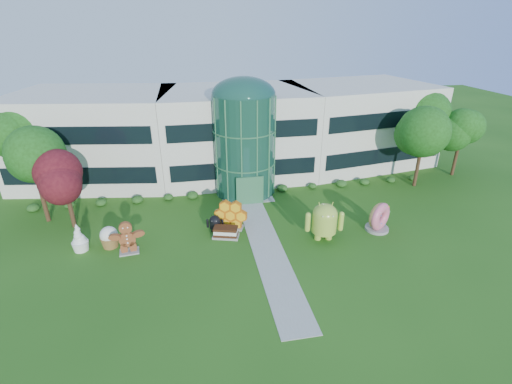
{
  "coord_description": "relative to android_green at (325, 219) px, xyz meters",
  "views": [
    {
      "loc": [
        -5.35,
        -22.45,
        16.02
      ],
      "look_at": [
        0.03,
        6.0,
        2.6
      ],
      "focal_mm": 26.0,
      "sensor_mm": 36.0,
      "label": 1
    }
  ],
  "objects": [
    {
      "name": "android_black",
      "position": [
        -8.43,
        2.8,
        -0.96
      ],
      "size": [
        1.68,
        1.29,
        1.71
      ],
      "primitive_type": null,
      "rotation": [
        0.0,
        0.0,
        -0.21
      ],
      "color": "black",
      "rests_on": "ground"
    },
    {
      "name": "cupcake",
      "position": [
        -16.66,
        2.02,
        -0.95
      ],
      "size": [
        1.63,
        1.63,
        1.74
      ],
      "primitive_type": null,
      "rotation": [
        0.0,
        0.0,
        -0.14
      ],
      "color": "white",
      "rests_on": "ground"
    },
    {
      "name": "building",
      "position": [
        -4.72,
        16.34,
        2.83
      ],
      "size": [
        46.0,
        15.0,
        9.3
      ],
      "primitive_type": null,
      "color": "beige",
      "rests_on": "ground"
    },
    {
      "name": "ice_cream_sandwich",
      "position": [
        -7.68,
        1.71,
        -1.35
      ],
      "size": [
        2.31,
        1.6,
        0.93
      ],
      "primitive_type": null,
      "rotation": [
        0.0,
        0.0,
        -0.29
      ],
      "color": "black",
      "rests_on": "ground"
    },
    {
      "name": "ground",
      "position": [
        -4.72,
        -1.66,
        -1.82
      ],
      "size": [
        140.0,
        140.0,
        0.0
      ],
      "primitive_type": "plane",
      "color": "#215114",
      "rests_on": "ground"
    },
    {
      "name": "donut",
      "position": [
        4.95,
        0.53,
        -0.55
      ],
      "size": [
        2.68,
        2.27,
        2.53
      ],
      "primitive_type": null,
      "rotation": [
        0.0,
        0.0,
        0.56
      ],
      "color": "#D9527D",
      "rests_on": "ground"
    },
    {
      "name": "android_green",
      "position": [
        0.0,
        0.0,
        0.0
      ],
      "size": [
        3.47,
        2.55,
        3.63
      ],
      "primitive_type": null,
      "rotation": [
        0.0,
        0.0,
        -0.14
      ],
      "color": "#9CBD3C",
      "rests_on": "ground"
    },
    {
      "name": "atrium",
      "position": [
        -4.72,
        10.34,
        3.08
      ],
      "size": [
        6.0,
        6.0,
        9.8
      ],
      "primitive_type": "cylinder",
      "color": "#194738",
      "rests_on": "ground"
    },
    {
      "name": "gingerbread",
      "position": [
        -15.15,
        0.93,
        -0.49
      ],
      "size": [
        2.97,
        1.42,
        2.64
      ],
      "primitive_type": null,
      "rotation": [
        0.0,
        0.0,
        0.11
      ],
      "color": "brown",
      "rests_on": "ground"
    },
    {
      "name": "honeycomb",
      "position": [
        -7.07,
        3.09,
        -0.66
      ],
      "size": [
        3.13,
        2.02,
        2.32
      ],
      "primitive_type": null,
      "rotation": [
        0.0,
        0.0,
        -0.36
      ],
      "color": "yellow",
      "rests_on": "ground"
    },
    {
      "name": "froyo",
      "position": [
        -18.79,
        1.9,
        -0.69
      ],
      "size": [
        1.73,
        1.73,
        2.26
      ],
      "primitive_type": null,
      "rotation": [
        0.0,
        0.0,
        0.41
      ],
      "color": "white",
      "rests_on": "ground"
    },
    {
      "name": "tree_red",
      "position": [
        -20.22,
        5.84,
        1.18
      ],
      "size": [
        4.0,
        4.0,
        6.0
      ],
      "primitive_type": null,
      "color": "#3F0C14",
      "rests_on": "ground"
    },
    {
      "name": "trees_backdrop",
      "position": [
        -4.72,
        11.34,
        2.38
      ],
      "size": [
        52.0,
        8.0,
        8.4
      ],
      "primitive_type": null,
      "color": "#194210",
      "rests_on": "ground"
    },
    {
      "name": "walkway",
      "position": [
        -4.72,
        0.34,
        -1.8
      ],
      "size": [
        2.4,
        20.0,
        0.04
      ],
      "primitive_type": "cube",
      "color": "#9E9E93",
      "rests_on": "ground"
    }
  ]
}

